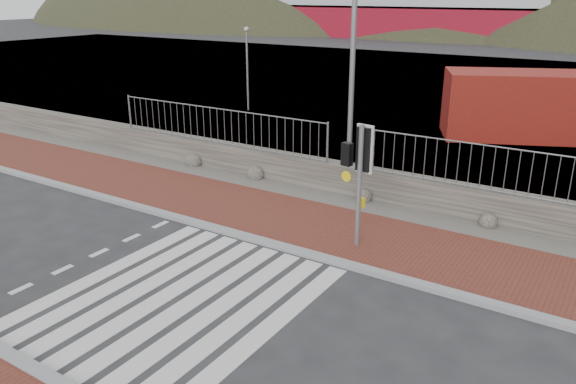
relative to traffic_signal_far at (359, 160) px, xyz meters
The scene contains 12 objects.
ground 4.95m from the traffic_signal_far, 115.47° to the right, with size 220.00×220.00×0.00m, color #28282B.
sidewalk_far 2.90m from the traffic_signal_far, 165.77° to the left, with size 40.00×3.00×0.08m, color brown.
kerb_near 7.57m from the traffic_signal_far, 105.25° to the right, with size 40.00×0.25×0.12m, color gray.
kerb_far 3.03m from the traffic_signal_far, 152.04° to the right, with size 40.00×0.25×0.12m, color gray.
zebra_crossing 4.95m from the traffic_signal_far, 115.47° to the right, with size 4.62×5.60×0.01m.
gravel_strip 3.80m from the traffic_signal_far, 127.58° to the left, with size 40.00×1.50×0.06m, color #59544C.
stone_wall 4.17m from the traffic_signal_far, 120.20° to the left, with size 40.00×0.60×0.90m, color #443E38.
railing 3.69m from the traffic_signal_far, 121.38° to the left, with size 18.07×0.07×1.22m.
quay 24.06m from the traffic_signal_far, 94.58° to the left, with size 120.00×40.00×0.50m, color #4C4C4F.
traffic_signal_far is the anchor object (origin of this frame).
streetlight 5.45m from the traffic_signal_far, 117.15° to the left, with size 1.91×0.37×9.02m.
shipping_container 13.50m from the traffic_signal_far, 85.07° to the left, with size 6.46×2.69×2.69m, color maroon.
Camera 1 is at (7.11, -7.12, 5.78)m, focal length 35.00 mm.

